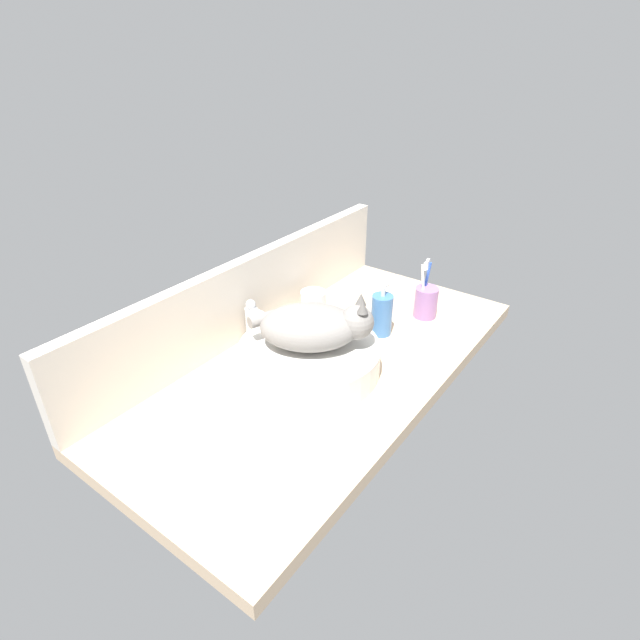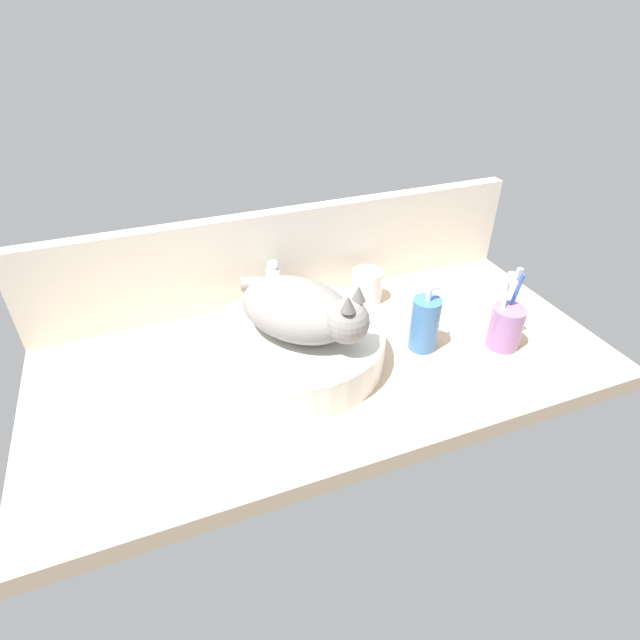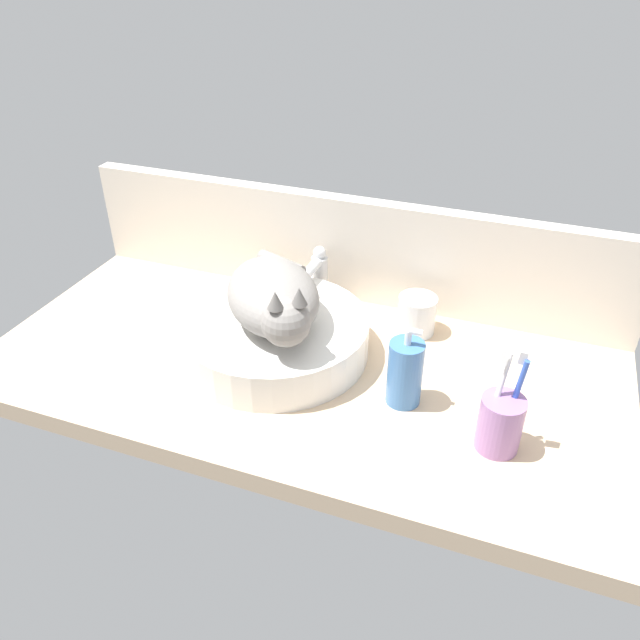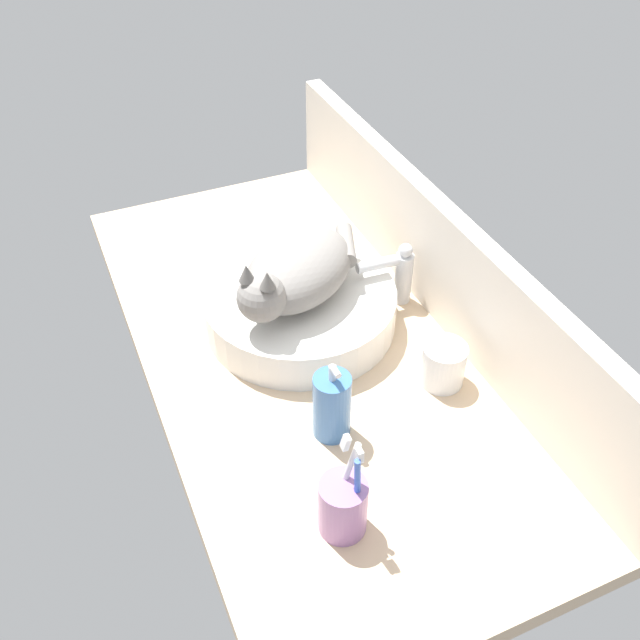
% 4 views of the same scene
% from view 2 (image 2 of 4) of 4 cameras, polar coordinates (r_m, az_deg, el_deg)
% --- Properties ---
extents(ground_plane, '(1.23, 0.59, 0.04)m').
position_cam_2_polar(ground_plane, '(1.10, 0.69, -5.12)').
color(ground_plane, '#D1B28E').
extents(backsplash_panel, '(1.23, 0.04, 0.24)m').
position_cam_2_polar(backsplash_panel, '(1.25, -4.03, 7.43)').
color(backsplash_panel, silver).
rests_on(backsplash_panel, ground_plane).
extents(sink_basin, '(0.37, 0.37, 0.08)m').
position_cam_2_polar(sink_basin, '(1.06, -2.57, -2.94)').
color(sink_basin, silver).
rests_on(sink_basin, ground_plane).
extents(cat, '(0.28, 0.30, 0.14)m').
position_cam_2_polar(cat, '(1.00, -2.05, 1.19)').
color(cat, gray).
rests_on(cat, sink_basin).
extents(faucet, '(0.04, 0.12, 0.14)m').
position_cam_2_polar(faucet, '(1.21, -5.17, 4.00)').
color(faucet, silver).
rests_on(faucet, ground_plane).
extents(soap_dispenser, '(0.06, 0.06, 0.16)m').
position_cam_2_polar(soap_dispenser, '(1.11, 11.87, -0.43)').
color(soap_dispenser, '#3F72B2').
rests_on(soap_dispenser, ground_plane).
extents(toothbrush_cup, '(0.07, 0.07, 0.19)m').
position_cam_2_polar(toothbrush_cup, '(1.17, 20.46, -0.66)').
color(toothbrush_cup, '#996BA8').
rests_on(toothbrush_cup, ground_plane).
extents(water_glass, '(0.08, 0.08, 0.08)m').
position_cam_2_polar(water_glass, '(1.28, 5.36, 3.75)').
color(water_glass, white).
rests_on(water_glass, ground_plane).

